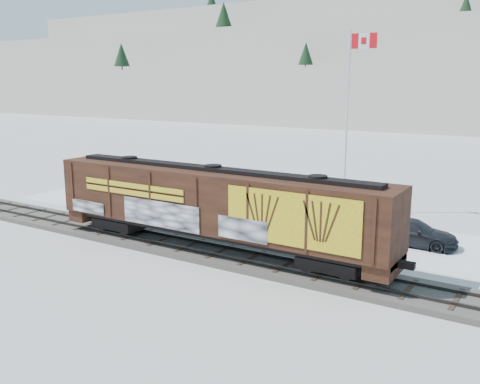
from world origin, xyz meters
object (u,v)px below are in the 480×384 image
Objects in this scene: car_white at (271,217)px; car_dark at (412,232)px; hopper_railcar at (213,203)px; flagpole at (347,147)px; car_silver at (220,208)px.

car_dark is at bearing -103.85° from car_white.
hopper_railcar reaches higher than car_white.
flagpole is 2.72× the size of car_silver.
flagpole reaches higher than car_dark.
car_silver is 1.06× the size of car_white.
flagpole is 9.01m from car_dark.
hopper_railcar is at bearing 132.20° from car_dark.
car_white is 0.86× the size of car_dark.
flagpole is 2.89× the size of car_white.
car_white is at bearing -110.81° from flagpole.
flagpole reaches higher than car_white.
car_silver is at bearing 69.22° from car_white.
flagpole is at bearing 49.75° from car_dark.
car_silver is 3.95m from car_white.
car_silver is (-6.40, -6.49, -3.90)m from flagpole.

